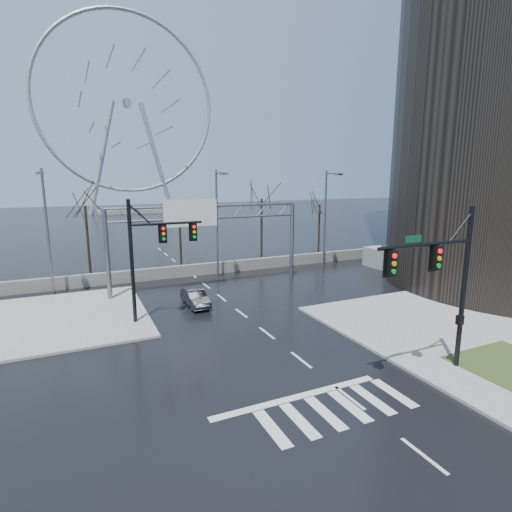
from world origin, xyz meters
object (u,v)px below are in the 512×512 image
signal_mast_near (446,276)px  sign_gantry (204,228)px  ferris_wheel (127,111)px  signal_mast_far (150,249)px  car (195,297)px

signal_mast_near → sign_gantry: (-5.52, 19.00, 0.31)m
signal_mast_near → ferris_wheel: (-0.14, 99.04, 21.26)m
signal_mast_far → car: (3.45, 2.02, -4.21)m
signal_mast_near → car: (-7.56, 15.02, -4.25)m
signal_mast_near → ferris_wheel: ferris_wheel is taller
signal_mast_far → sign_gantry: size_ratio=0.49×
sign_gantry → car: size_ratio=4.35×
signal_mast_near → signal_mast_far: size_ratio=1.00×
signal_mast_far → car: size_ratio=2.13×
signal_mast_near → car: bearing=116.7°
signal_mast_near → signal_mast_far: bearing=130.3°
signal_mast_far → sign_gantry: signal_mast_far is taller
signal_mast_near → sign_gantry: 19.79m
signal_mast_near → signal_mast_far: (-11.01, 13.00, -0.04)m
signal_mast_far → sign_gantry: bearing=47.5°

